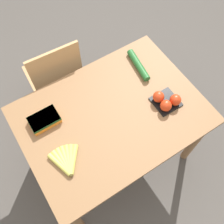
{
  "coord_description": "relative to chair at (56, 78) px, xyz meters",
  "views": [
    {
      "loc": [
        -0.42,
        -0.65,
        2.28
      ],
      "look_at": [
        0.0,
        0.0,
        0.8
      ],
      "focal_mm": 42.0,
      "sensor_mm": 36.0,
      "label": 1
    }
  ],
  "objects": [
    {
      "name": "ground_plane",
      "position": [
        0.13,
        -0.65,
        -0.5
      ],
      "size": [
        12.0,
        12.0,
        0.0
      ],
      "primitive_type": "plane",
      "color": "#4C4742"
    },
    {
      "name": "dining_table",
      "position": [
        0.13,
        -0.65,
        0.16
      ],
      "size": [
        1.19,
        0.86,
        0.77
      ],
      "color": "olive",
      "rests_on": "ground_plane"
    },
    {
      "name": "chair",
      "position": [
        0.0,
        0.0,
        0.0
      ],
      "size": [
        0.44,
        0.42,
        0.94
      ],
      "rotation": [
        0.0,
        0.0,
        3.09
      ],
      "color": "tan",
      "rests_on": "ground_plane"
    },
    {
      "name": "banana_bunch",
      "position": [
        -0.27,
        -0.78,
        0.29
      ],
      "size": [
        0.19,
        0.19,
        0.03
      ],
      "color": "brown",
      "rests_on": "dining_table"
    },
    {
      "name": "tomato_pack",
      "position": [
        0.47,
        -0.78,
        0.31
      ],
      "size": [
        0.17,
        0.17,
        0.09
      ],
      "color": "black",
      "rests_on": "dining_table"
    },
    {
      "name": "carrot_bag",
      "position": [
        -0.26,
        -0.47,
        0.3
      ],
      "size": [
        0.19,
        0.12,
        0.05
      ],
      "color": "orange",
      "rests_on": "dining_table"
    },
    {
      "name": "cucumber_near",
      "position": [
        0.49,
        -0.43,
        0.3
      ],
      "size": [
        0.09,
        0.27,
        0.05
      ],
      "color": "#236028",
      "rests_on": "dining_table"
    }
  ]
}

